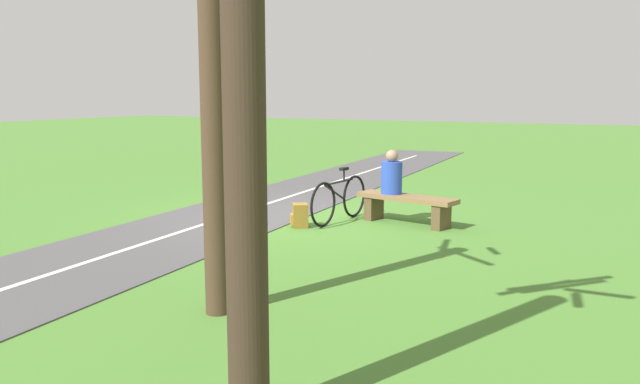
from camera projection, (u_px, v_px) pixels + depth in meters
ground_plane at (293, 217)px, 11.53m from camera, size 80.00×80.00×0.00m
paved_path at (86, 263)px, 8.39m from camera, size 4.64×36.09×0.02m
path_centre_line at (86, 262)px, 8.39m from camera, size 1.95×31.95×0.00m
bench at (407, 204)px, 10.91m from camera, size 1.84×0.80×0.49m
person_seated at (392, 175)px, 11.03m from camera, size 0.43×0.43×0.76m
bicycle at (339, 199)px, 11.09m from camera, size 0.21×1.80×0.93m
backpack at (300, 216)px, 10.66m from camera, size 0.37×0.36×0.39m
tree_far_left at (211, 83)px, 6.15m from camera, size 1.22×1.07×4.93m
tree_far_right at (245, 64)px, 3.99m from camera, size 1.17×0.94×5.02m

